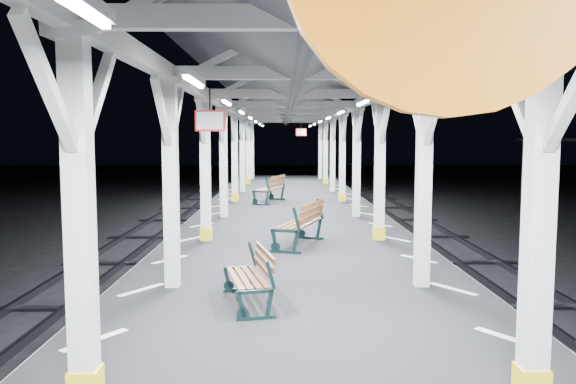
{
  "coord_description": "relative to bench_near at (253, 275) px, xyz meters",
  "views": [
    {
      "loc": [
        -0.24,
        -10.83,
        3.37
      ],
      "look_at": [
        -0.11,
        1.39,
        2.2
      ],
      "focal_mm": 35.0,
      "sensor_mm": 36.0,
      "label": 1
    }
  ],
  "objects": [
    {
      "name": "bench_mid",
      "position": [
        0.88,
        4.34,
        0.1
      ],
      "size": [
        1.23,
        1.93,
        0.98
      ],
      "rotation": [
        0.0,
        0.0,
        -0.34
      ],
      "color": "#12292A",
      "rests_on": "platform"
    },
    {
      "name": "bench_near",
      "position": [
        0.0,
        0.0,
        0.0
      ],
      "size": [
        0.85,
        1.54,
        0.79
      ],
      "rotation": [
        0.0,
        0.0,
        0.22
      ],
      "color": "#12292A",
      "rests_on": "platform"
    },
    {
      "name": "bench_far",
      "position": [
        0.04,
        12.83,
        0.11
      ],
      "size": [
        1.21,
        1.98,
        1.01
      ],
      "rotation": [
        0.0,
        0.0,
        -0.31
      ],
      "color": "#12292A",
      "rests_on": "platform"
    },
    {
      "name": "hazard_stripes_left",
      "position": [
        -1.79,
        2.98,
        -0.42
      ],
      "size": [
        1.0,
        48.0,
        0.01
      ],
      "primitive_type": "cube",
      "color": "silver",
      "rests_on": "platform"
    },
    {
      "name": "canopy",
      "position": [
        0.66,
        2.96,
        3.14
      ],
      "size": [
        5.4,
        49.0,
        4.65
      ],
      "color": "silver",
      "rests_on": "platform"
    },
    {
      "name": "platform",
      "position": [
        0.66,
        2.98,
        -0.92
      ],
      "size": [
        6.0,
        50.0,
        1.0
      ],
      "primitive_type": "cube",
      "color": "black",
      "rests_on": "ground"
    },
    {
      "name": "track_left",
      "position": [
        -4.34,
        2.98,
        -1.34
      ],
      "size": [
        2.2,
        60.0,
        0.16
      ],
      "color": "#2D2D33",
      "rests_on": "ground"
    },
    {
      "name": "hazard_stripes_right",
      "position": [
        3.11,
        2.98,
        -0.42
      ],
      "size": [
        1.0,
        48.0,
        0.01
      ],
      "primitive_type": "cube",
      "color": "silver",
      "rests_on": "platform"
    },
    {
      "name": "track_right",
      "position": [
        5.66,
        2.98,
        -1.34
      ],
      "size": [
        2.2,
        60.0,
        0.16
      ],
      "color": "#2D2D33",
      "rests_on": "ground"
    },
    {
      "name": "ground",
      "position": [
        0.66,
        2.98,
        -1.42
      ],
      "size": [
        120.0,
        120.0,
        0.0
      ],
      "primitive_type": "plane",
      "color": "black",
      "rests_on": "ground"
    }
  ]
}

